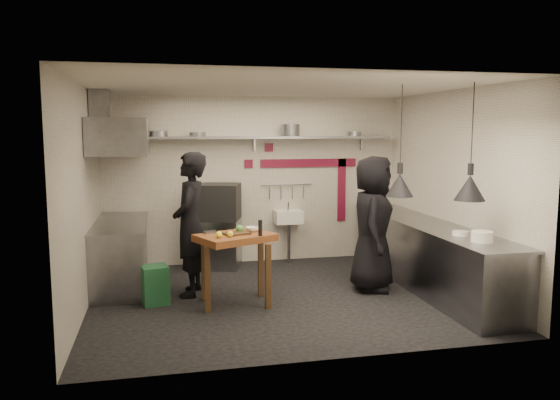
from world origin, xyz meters
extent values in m
plane|color=black|center=(0.00, 0.00, 0.00)|extent=(5.00, 5.00, 0.00)
plane|color=beige|center=(0.00, 0.00, 2.80)|extent=(5.00, 5.00, 0.00)
cube|color=silver|center=(0.00, 2.10, 1.40)|extent=(5.00, 0.04, 2.80)
cube|color=silver|center=(0.00, -2.10, 1.40)|extent=(5.00, 0.04, 2.80)
cube|color=silver|center=(-2.50, 0.00, 1.40)|extent=(0.04, 4.20, 2.80)
cube|color=silver|center=(2.50, 0.00, 1.40)|extent=(0.04, 4.20, 2.80)
cube|color=maroon|center=(0.95, 2.08, 1.68)|extent=(1.70, 0.02, 0.14)
cube|color=maroon|center=(1.55, 2.08, 1.20)|extent=(0.14, 0.02, 1.10)
cube|color=maroon|center=(0.25, 2.08, 1.95)|extent=(0.14, 0.02, 0.14)
cube|color=maroon|center=(-0.10, 2.08, 1.68)|extent=(0.14, 0.02, 0.14)
cube|color=slate|center=(0.00, 1.92, 2.12)|extent=(4.60, 0.34, 0.04)
cube|color=slate|center=(-1.90, 2.07, 2.02)|extent=(0.04, 0.06, 0.24)
cube|color=slate|center=(0.00, 2.07, 2.02)|extent=(0.04, 0.06, 0.24)
cube|color=slate|center=(1.90, 2.07, 2.02)|extent=(0.04, 0.06, 0.24)
cylinder|color=slate|center=(-1.56, 1.92, 2.19)|extent=(0.34, 0.34, 0.09)
cylinder|color=slate|center=(-0.95, 1.92, 2.18)|extent=(0.32, 0.32, 0.07)
cylinder|color=slate|center=(0.59, 1.92, 2.24)|extent=(0.35, 0.35, 0.20)
cylinder|color=slate|center=(1.71, 1.92, 2.18)|extent=(0.30, 0.30, 0.08)
cube|color=slate|center=(-0.65, 1.80, 0.40)|extent=(0.83, 0.79, 0.80)
cube|color=black|center=(-0.63, 1.76, 1.09)|extent=(0.78, 0.75, 0.58)
cube|color=maroon|center=(-0.67, 1.48, 1.09)|extent=(0.43, 0.15, 0.46)
cube|color=black|center=(-0.70, 1.51, 1.09)|extent=(0.36, 0.12, 0.34)
cube|color=white|center=(0.55, 1.92, 0.78)|extent=(0.46, 0.34, 0.22)
cylinder|color=slate|center=(0.55, 1.92, 0.96)|extent=(0.03, 0.03, 0.14)
cylinder|color=slate|center=(0.55, 1.88, 0.34)|extent=(0.06, 0.06, 0.66)
cylinder|color=slate|center=(0.55, 2.06, 1.32)|extent=(0.90, 0.02, 0.02)
cube|color=slate|center=(2.15, 0.00, 0.45)|extent=(0.70, 3.80, 0.90)
cube|color=slate|center=(2.15, 0.00, 0.92)|extent=(0.76, 3.90, 0.03)
cylinder|color=white|center=(2.12, -1.35, 1.00)|extent=(0.30, 0.30, 0.13)
cylinder|color=white|center=(2.10, -0.90, 0.96)|extent=(0.20, 0.20, 0.05)
cube|color=slate|center=(-2.15, 1.05, 0.45)|extent=(0.70, 1.90, 0.90)
cube|color=slate|center=(-2.15, 1.05, 0.92)|extent=(0.76, 2.00, 0.03)
cube|color=slate|center=(-2.10, 1.05, 2.15)|extent=(0.78, 1.60, 0.50)
cube|color=slate|center=(-2.35, 1.05, 2.55)|extent=(0.28, 0.28, 0.50)
cube|color=#1B532E|center=(-1.66, 0.06, 0.25)|extent=(0.38, 0.38, 0.50)
cube|color=#4C321B|center=(-0.63, -0.19, 0.93)|extent=(0.37, 0.31, 0.02)
cylinder|color=black|center=(-0.35, -0.35, 1.02)|extent=(0.07, 0.07, 0.20)
sphere|color=#F9F536|center=(-0.87, -0.37, 0.96)|extent=(0.10, 0.10, 0.08)
sphere|color=#F9F536|center=(-0.73, -0.35, 0.96)|extent=(0.09, 0.09, 0.08)
sphere|color=#519345|center=(-0.57, -0.08, 0.97)|extent=(0.13, 0.13, 0.11)
cube|color=slate|center=(-0.95, -0.05, 0.94)|extent=(0.20, 0.16, 0.03)
imported|color=white|center=(-0.39, -0.03, 0.95)|extent=(0.24, 0.24, 0.06)
imported|color=black|center=(-1.18, 0.38, 0.98)|extent=(0.60, 0.79, 1.95)
imported|color=black|center=(1.32, 0.06, 0.94)|extent=(0.91, 1.08, 1.89)
camera|label=1|loc=(-1.55, -6.99, 2.23)|focal=35.00mm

